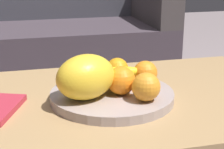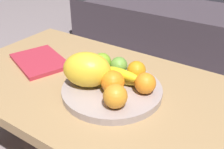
% 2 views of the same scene
% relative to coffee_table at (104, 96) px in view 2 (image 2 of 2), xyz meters
% --- Properties ---
extents(coffee_table, '(1.20, 0.65, 0.42)m').
position_rel_coffee_table_xyz_m(coffee_table, '(0.00, 0.00, 0.00)').
color(coffee_table, '#A68155').
rests_on(coffee_table, ground_plane).
extents(couch, '(1.70, 0.70, 0.90)m').
position_rel_coffee_table_xyz_m(couch, '(-0.14, 1.33, -0.07)').
color(couch, '#3E353C').
rests_on(couch, ground_plane).
extents(fruit_bowl, '(0.35, 0.35, 0.03)m').
position_rel_coffee_table_xyz_m(fruit_bowl, '(0.05, -0.02, 0.05)').
color(fruit_bowl, '#A49391').
rests_on(fruit_bowl, coffee_table).
extents(melon_large_front, '(0.20, 0.17, 0.12)m').
position_rel_coffee_table_xyz_m(melon_large_front, '(-0.03, -0.05, 0.13)').
color(melon_large_front, yellow).
rests_on(melon_large_front, fruit_bowl).
extents(orange_front, '(0.07, 0.07, 0.07)m').
position_rel_coffee_table_xyz_m(orange_front, '(0.16, 0.01, 0.10)').
color(orange_front, orange).
rests_on(orange_front, fruit_bowl).
extents(orange_left, '(0.07, 0.07, 0.07)m').
position_rel_coffee_table_xyz_m(orange_left, '(0.09, 0.08, 0.10)').
color(orange_left, orange).
rests_on(orange_left, fruit_bowl).
extents(orange_right, '(0.08, 0.08, 0.08)m').
position_rel_coffee_table_xyz_m(orange_right, '(0.07, -0.05, 0.11)').
color(orange_right, orange).
rests_on(orange_right, fruit_bowl).
extents(orange_back, '(0.08, 0.08, 0.08)m').
position_rel_coffee_table_xyz_m(orange_back, '(0.12, -0.11, 0.11)').
color(orange_back, orange).
rests_on(orange_back, fruit_bowl).
extents(apple_front, '(0.06, 0.06, 0.06)m').
position_rel_coffee_table_xyz_m(apple_front, '(0.02, 0.07, 0.10)').
color(apple_front, '#6CA03D').
rests_on(apple_front, fruit_bowl).
extents(apple_left, '(0.07, 0.07, 0.07)m').
position_rel_coffee_table_xyz_m(apple_left, '(-0.05, 0.06, 0.10)').
color(apple_left, '#7EAF29').
rests_on(apple_left, fruit_bowl).
extents(banana_bunch, '(0.16, 0.09, 0.06)m').
position_rel_coffee_table_xyz_m(banana_bunch, '(0.07, 0.02, 0.09)').
color(banana_bunch, yellow).
rests_on(banana_bunch, fruit_bowl).
extents(magazine, '(0.30, 0.26, 0.02)m').
position_rel_coffee_table_xyz_m(magazine, '(-0.33, 0.00, 0.05)').
color(magazine, '#B42A3C').
rests_on(magazine, coffee_table).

